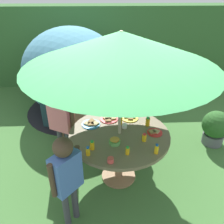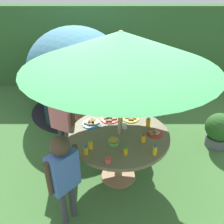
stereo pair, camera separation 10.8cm
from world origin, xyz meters
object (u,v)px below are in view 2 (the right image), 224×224
(plate_far_left, at_px, (109,118))
(juice_bottle_mid_left, at_px, (155,150))
(plate_near_right, at_px, (154,133))
(garden_table, at_px, (119,140))
(wooden_chair, at_px, (79,107))
(juice_bottle_front_edge, at_px, (86,151))
(cup_near, at_px, (124,126))
(snack_bowl, at_px, (113,141))
(potted_plant, at_px, (219,129))
(juice_bottle_mid_right, at_px, (148,123))
(patio_umbrella, at_px, (120,49))
(juice_bottle_spot_a, at_px, (90,145))
(plate_center_front, at_px, (91,123))
(juice_bottle_near_left, at_px, (121,121))
(cup_far, at_px, (108,160))
(plate_center_back, at_px, (130,118))
(child_in_white_shirt, at_px, (136,97))
(dome_tent, at_px, (76,71))
(child_in_blue_shirt, at_px, (63,171))
(juice_bottle_far_right, at_px, (125,151))
(child_in_pink_shirt, at_px, (62,113))
(juice_bottle_back_edge, at_px, (143,138))

(plate_far_left, height_order, juice_bottle_mid_left, juice_bottle_mid_left)
(plate_near_right, bearing_deg, juice_bottle_mid_left, -98.90)
(garden_table, bearing_deg, wooden_chair, 122.16)
(juice_bottle_front_edge, bearing_deg, juice_bottle_mid_left, -0.25)
(wooden_chair, distance_m, cup_near, 1.20)
(snack_bowl, xyz_separation_m, plate_far_left, (-0.05, 0.55, -0.02))
(potted_plant, bearing_deg, juice_bottle_mid_left, -138.65)
(juice_bottle_mid_left, relative_size, juice_bottle_mid_right, 1.00)
(patio_umbrella, bearing_deg, plate_near_right, -2.07)
(plate_near_right, xyz_separation_m, juice_bottle_spot_a, (-0.79, -0.29, 0.04))
(juice_bottle_front_edge, bearing_deg, plate_center_front, 88.84)
(juice_bottle_near_left, bearing_deg, patio_umbrella, -98.68)
(plate_near_right, height_order, cup_far, cup_far)
(plate_far_left, xyz_separation_m, juice_bottle_mid_left, (0.51, -0.75, 0.05))
(plate_center_back, relative_size, juice_bottle_mid_right, 1.91)
(garden_table, xyz_separation_m, juice_bottle_spot_a, (-0.34, -0.31, 0.17))
(child_in_white_shirt, distance_m, juice_bottle_near_left, 0.79)
(snack_bowl, distance_m, plate_far_left, 0.56)
(wooden_chair, height_order, plate_far_left, wooden_chair)
(dome_tent, distance_m, child_in_blue_shirt, 2.68)
(plate_center_back, height_order, juice_bottle_far_right, juice_bottle_far_right)
(wooden_chair, distance_m, plate_center_front, 0.90)
(plate_center_front, relative_size, juice_bottle_mid_left, 2.00)
(garden_table, xyz_separation_m, cup_far, (-0.13, -0.53, 0.14))
(potted_plant, distance_m, child_in_pink_shirt, 2.53)
(child_in_blue_shirt, height_order, juice_bottle_front_edge, child_in_blue_shirt)
(snack_bowl, bearing_deg, plate_center_back, 66.94)
(juice_bottle_mid_right, distance_m, cup_near, 0.32)
(plate_far_left, relative_size, cup_near, 3.86)
(child_in_blue_shirt, height_order, snack_bowl, child_in_blue_shirt)
(patio_umbrella, xyz_separation_m, plate_near_right, (0.45, -0.02, -1.06))
(potted_plant, bearing_deg, child_in_blue_shirt, -148.49)
(patio_umbrella, height_order, child_in_blue_shirt, patio_umbrella)
(child_in_blue_shirt, relative_size, cup_near, 18.03)
(potted_plant, distance_m, cup_near, 1.76)
(juice_bottle_spot_a, bearing_deg, juice_bottle_far_right, -14.63)
(snack_bowl, xyz_separation_m, juice_bottle_near_left, (0.10, 0.42, 0.02))
(child_in_white_shirt, bearing_deg, child_in_pink_shirt, -45.91)
(plate_far_left, height_order, juice_bottle_mid_right, juice_bottle_mid_right)
(juice_bottle_mid_right, bearing_deg, cup_near, -171.74)
(garden_table, relative_size, juice_bottle_back_edge, 12.42)
(plate_far_left, height_order, juice_bottle_back_edge, juice_bottle_back_edge)
(potted_plant, bearing_deg, juice_bottle_mid_right, -156.49)
(plate_far_left, bearing_deg, plate_near_right, -31.90)
(patio_umbrella, relative_size, juice_bottle_front_edge, 19.07)
(patio_umbrella, xyz_separation_m, wooden_chair, (-0.65, 1.04, -1.26))
(wooden_chair, bearing_deg, child_in_pink_shirt, -134.81)
(garden_table, relative_size, juice_bottle_mid_right, 10.35)
(child_in_white_shirt, height_order, juice_bottle_near_left, child_in_white_shirt)
(child_in_white_shirt, xyz_separation_m, juice_bottle_back_edge, (-0.02, -1.12, 0.01))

